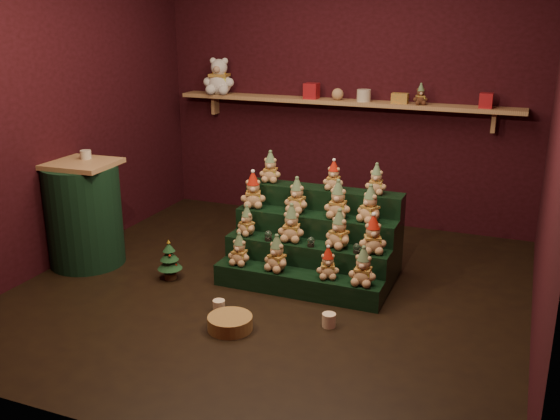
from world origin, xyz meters
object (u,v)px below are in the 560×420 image
at_px(wicker_basket, 230,323).
at_px(white_bear, 219,71).
at_px(riser_tier_front, 297,283).
at_px(snow_globe_c, 357,248).
at_px(mug_left, 219,306).
at_px(snow_globe_a, 268,236).
at_px(mug_right, 329,320).
at_px(brown_bear, 421,94).
at_px(side_table, 84,214).
at_px(snow_globe_b, 311,242).
at_px(mini_christmas_tree, 169,260).

bearing_deg(wicker_basket, white_bear, 117.98).
height_order(riser_tier_front, snow_globe_c, snow_globe_c).
bearing_deg(mug_left, white_bear, 116.31).
height_order(snow_globe_a, mug_right, snow_globe_a).
relative_size(snow_globe_c, mug_left, 0.85).
xyz_separation_m(mug_right, brown_bear, (0.17, 2.27, 1.37)).
relative_size(wicker_basket, white_bear, 0.67).
distance_m(wicker_basket, white_bear, 3.29).
bearing_deg(side_table, snow_globe_b, 4.15).
relative_size(snow_globe_a, mini_christmas_tree, 0.24).
bearing_deg(side_table, mug_left, -18.33).
bearing_deg(brown_bear, snow_globe_a, -138.73).
bearing_deg(snow_globe_b, white_bear, 134.80).
relative_size(mug_left, brown_bear, 0.47).
bearing_deg(mug_left, snow_globe_a, 80.04).
relative_size(mini_christmas_tree, mug_right, 3.56).
xyz_separation_m(side_table, mini_christmas_tree, (0.88, -0.03, -0.30)).
relative_size(riser_tier_front, snow_globe_a, 16.25).
relative_size(snow_globe_b, mug_left, 0.89).
relative_size(snow_globe_a, wicker_basket, 0.26).
relative_size(white_bear, brown_bear, 2.47).
bearing_deg(side_table, brown_bear, 33.81).
xyz_separation_m(side_table, mug_right, (2.40, -0.33, -0.42)).
xyz_separation_m(riser_tier_front, mug_left, (-0.44, -0.52, -0.04)).
xyz_separation_m(snow_globe_a, side_table, (-1.67, -0.26, 0.07)).
relative_size(snow_globe_b, wicker_basket, 0.26).
distance_m(snow_globe_a, brown_bear, 2.16).
height_order(snow_globe_a, snow_globe_c, snow_globe_a).
height_order(mini_christmas_tree, white_bear, white_bear).
height_order(riser_tier_front, mug_left, riser_tier_front).
relative_size(mini_christmas_tree, mug_left, 3.83).
xyz_separation_m(riser_tier_front, wicker_basket, (-0.24, -0.74, -0.04)).
relative_size(snow_globe_a, mug_left, 0.92).
bearing_deg(wicker_basket, mini_christmas_tree, 145.07).
bearing_deg(brown_bear, side_table, -163.45).
height_order(mug_left, white_bear, white_bear).
bearing_deg(brown_bear, wicker_basket, -128.10).
distance_m(mini_christmas_tree, mug_right, 1.56).
bearing_deg(snow_globe_a, wicker_basket, -84.82).
xyz_separation_m(mini_christmas_tree, white_bear, (-0.50, 1.97, 1.39)).
bearing_deg(snow_globe_b, snow_globe_c, 0.00).
xyz_separation_m(riser_tier_front, side_table, (-1.99, -0.10, 0.38)).
height_order(snow_globe_a, snow_globe_b, snow_globe_a).
bearing_deg(snow_globe_a, snow_globe_c, 0.00).
height_order(snow_globe_c, wicker_basket, snow_globe_c).
xyz_separation_m(side_table, white_bear, (0.39, 1.94, 1.10)).
relative_size(snow_globe_c, side_table, 0.08).
distance_m(riser_tier_front, side_table, 2.03).
bearing_deg(wicker_basket, mug_right, 25.41).
height_order(snow_globe_a, side_table, side_table).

